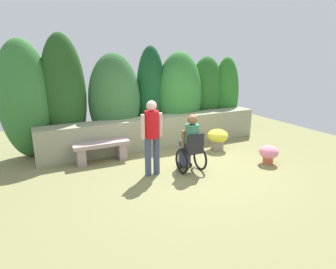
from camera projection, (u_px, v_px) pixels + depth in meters
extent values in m
plane|color=olive|center=(189.00, 168.00, 6.70)|extent=(11.53, 11.53, 0.00)
cube|color=gray|center=(157.00, 132.00, 8.17)|extent=(6.45, 0.59, 0.88)
ellipsoid|color=#367734|center=(25.00, 100.00, 7.12)|extent=(1.30, 0.91, 2.97)
ellipsoid|color=#25501E|center=(64.00, 95.00, 7.45)|extent=(1.13, 0.79, 3.12)
ellipsoid|color=#356935|center=(115.00, 101.00, 8.03)|extent=(1.46, 1.02, 2.64)
ellipsoid|color=#164D25|center=(151.00, 94.00, 8.60)|extent=(0.91, 0.64, 2.84)
ellipsoid|color=#327A32|center=(179.00, 96.00, 8.87)|extent=(1.49, 1.04, 2.67)
ellipsoid|color=#276424|center=(206.00, 95.00, 9.56)|extent=(1.24, 0.87, 2.53)
ellipsoid|color=#2B7626|center=(226.00, 95.00, 9.73)|extent=(0.94, 0.66, 2.52)
cube|color=#A18B8A|center=(81.00, 156.00, 6.90)|extent=(0.20, 0.40, 0.41)
cube|color=#A18B8A|center=(121.00, 150.00, 7.33)|extent=(0.20, 0.40, 0.41)
cube|color=#A18B8A|center=(101.00, 144.00, 7.04)|extent=(1.38, 0.47, 0.09)
cube|color=black|center=(191.00, 151.00, 6.40)|extent=(0.40, 0.40, 0.06)
cube|color=black|center=(196.00, 143.00, 6.18)|extent=(0.40, 0.04, 0.40)
cube|color=black|center=(184.00, 163.00, 6.78)|extent=(0.28, 0.12, 0.03)
torus|color=black|center=(182.00, 162.00, 6.36)|extent=(0.05, 0.56, 0.56)
torus|color=black|center=(200.00, 158.00, 6.56)|extent=(0.05, 0.56, 0.56)
cylinder|color=black|center=(180.00, 167.00, 6.68)|extent=(0.03, 0.10, 0.10)
cylinder|color=black|center=(191.00, 165.00, 6.79)|extent=(0.03, 0.10, 0.10)
cube|color=#3E4163|center=(189.00, 145.00, 6.45)|extent=(0.30, 0.40, 0.16)
cube|color=#3E4163|center=(185.00, 156.00, 6.72)|extent=(0.26, 0.14, 0.43)
cylinder|color=#37795A|center=(192.00, 135.00, 6.28)|extent=(0.30, 0.30, 0.50)
cylinder|color=brown|center=(183.00, 139.00, 6.28)|extent=(0.08, 0.08, 0.40)
cylinder|color=brown|center=(198.00, 137.00, 6.44)|extent=(0.08, 0.08, 0.40)
sphere|color=brown|center=(192.00, 119.00, 6.19)|extent=(0.22, 0.22, 0.22)
cylinder|color=#3F4B69|center=(148.00, 157.00, 6.21)|extent=(0.14, 0.14, 0.85)
cylinder|color=#3F4B69|center=(156.00, 156.00, 6.29)|extent=(0.14, 0.14, 0.85)
cylinder|color=red|center=(152.00, 124.00, 6.06)|extent=(0.30, 0.30, 0.58)
cylinder|color=beige|center=(143.00, 127.00, 5.98)|extent=(0.09, 0.09, 0.52)
cylinder|color=beige|center=(160.00, 125.00, 6.15)|extent=(0.09, 0.09, 0.52)
sphere|color=beige|center=(151.00, 106.00, 5.95)|extent=(0.22, 0.22, 0.22)
cylinder|color=gray|center=(217.00, 144.00, 7.99)|extent=(0.35, 0.35, 0.30)
ellipsoid|color=#233C26|center=(218.00, 138.00, 7.94)|extent=(0.39, 0.39, 0.13)
ellipsoid|color=yellow|center=(218.00, 136.00, 7.92)|extent=(0.57, 0.57, 0.37)
cylinder|color=#BF603A|center=(268.00, 159.00, 6.97)|extent=(0.25, 0.25, 0.21)
ellipsoid|color=#266B21|center=(269.00, 154.00, 6.93)|extent=(0.27, 0.27, 0.11)
ellipsoid|color=pink|center=(269.00, 152.00, 6.92)|extent=(0.45, 0.45, 0.31)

